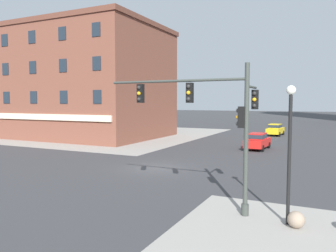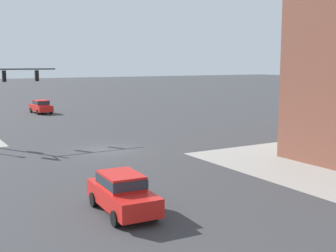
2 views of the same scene
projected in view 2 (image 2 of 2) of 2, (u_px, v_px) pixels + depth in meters
The scene contains 3 objects.
ground_plane at pixel (108, 150), 32.40m from camera, with size 320.00×320.00×0.00m, color #38383A.
car_main_northbound_near at pixel (122, 191), 18.67m from camera, with size 2.09×4.50×1.68m.
car_cross_eastbound at pixel (41, 106), 55.77m from camera, with size 2.08×4.49×1.68m.
Camera 2 is at (12.40, 29.64, 6.28)m, focal length 47.33 mm.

